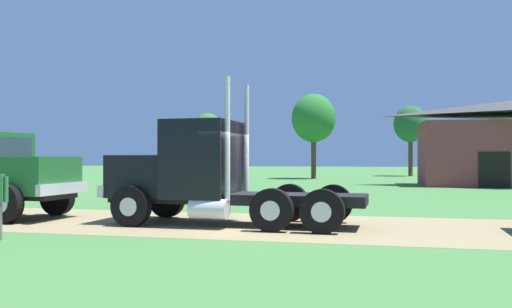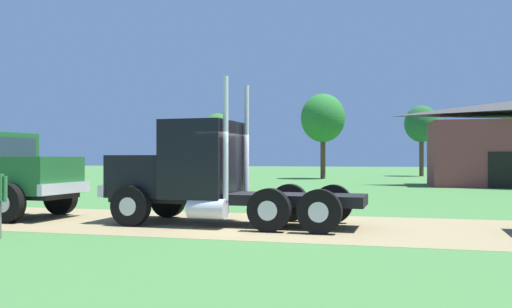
% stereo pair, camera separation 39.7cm
% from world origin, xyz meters
% --- Properties ---
extents(ground_plane, '(200.00, 200.00, 0.00)m').
position_xyz_m(ground_plane, '(0.00, 0.00, 0.00)').
color(ground_plane, '#43783A').
extents(dirt_track, '(120.00, 5.55, 0.01)m').
position_xyz_m(dirt_track, '(0.00, 0.00, 0.00)').
color(dirt_track, '#948258').
rests_on(dirt_track, ground_plane).
extents(truck_foreground_white, '(7.21, 2.81, 3.94)m').
position_xyz_m(truck_foreground_white, '(-1.52, -0.07, 1.34)').
color(truck_foreground_white, black).
rests_on(truck_foreground_white, ground_plane).
extents(tree_left, '(3.48, 3.48, 6.79)m').
position_xyz_m(tree_left, '(-14.95, 41.10, 4.83)').
color(tree_left, '#513823').
rests_on(tree_left, ground_plane).
extents(tree_mid, '(3.90, 3.90, 7.53)m').
position_xyz_m(tree_mid, '(-2.19, 32.45, 5.34)').
color(tree_mid, '#513823').
rests_on(tree_mid, ground_plane).
extents(tree_right, '(3.37, 3.37, 7.15)m').
position_xyz_m(tree_right, '(6.63, 41.45, 5.24)').
color(tree_right, '#513823').
rests_on(tree_right, ground_plane).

